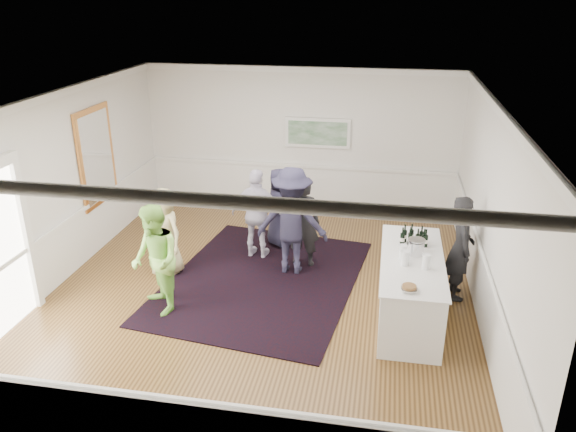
% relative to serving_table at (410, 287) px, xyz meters
% --- Properties ---
extents(floor, '(8.00, 8.00, 0.00)m').
position_rel_serving_table_xyz_m(floor, '(-2.41, 0.37, -0.50)').
color(floor, brown).
rests_on(floor, ground).
extents(ceiling, '(7.00, 8.00, 0.02)m').
position_rel_serving_table_xyz_m(ceiling, '(-2.41, 0.37, 2.70)').
color(ceiling, white).
rests_on(ceiling, wall_back).
extents(wall_left, '(0.02, 8.00, 3.20)m').
position_rel_serving_table_xyz_m(wall_left, '(-5.91, 0.37, 1.10)').
color(wall_left, white).
rests_on(wall_left, floor).
extents(wall_right, '(0.02, 8.00, 3.20)m').
position_rel_serving_table_xyz_m(wall_right, '(1.09, 0.37, 1.10)').
color(wall_right, white).
rests_on(wall_right, floor).
extents(wall_back, '(7.00, 0.02, 3.20)m').
position_rel_serving_table_xyz_m(wall_back, '(-2.41, 4.37, 1.10)').
color(wall_back, white).
rests_on(wall_back, floor).
extents(wall_front, '(7.00, 0.02, 3.20)m').
position_rel_serving_table_xyz_m(wall_front, '(-2.41, -3.63, 1.10)').
color(wall_front, white).
rests_on(wall_front, floor).
extents(wainscoting, '(7.00, 8.00, 1.00)m').
position_rel_serving_table_xyz_m(wainscoting, '(-2.41, 0.37, -0.00)').
color(wainscoting, white).
rests_on(wainscoting, floor).
extents(mirror, '(0.05, 1.25, 1.85)m').
position_rel_serving_table_xyz_m(mirror, '(-5.87, 1.67, 1.30)').
color(mirror, '#DA8A40').
rests_on(mirror, wall_left).
extents(landscape_painting, '(1.44, 0.06, 0.66)m').
position_rel_serving_table_xyz_m(landscape_painting, '(-2.01, 4.31, 1.28)').
color(landscape_painting, white).
rests_on(landscape_painting, wall_back).
extents(area_rug, '(3.62, 4.46, 0.02)m').
position_rel_serving_table_xyz_m(area_rug, '(-2.47, 0.71, -0.49)').
color(area_rug, black).
rests_on(area_rug, floor).
extents(serving_table, '(0.93, 2.46, 1.00)m').
position_rel_serving_table_xyz_m(serving_table, '(0.00, 0.00, 0.00)').
color(serving_table, silver).
rests_on(serving_table, floor).
extents(bartender, '(0.48, 0.67, 1.75)m').
position_rel_serving_table_xyz_m(bartender, '(0.79, 0.79, 0.37)').
color(bartender, black).
rests_on(bartender, floor).
extents(guest_tan, '(0.92, 0.79, 1.60)m').
position_rel_serving_table_xyz_m(guest_tan, '(-4.22, 0.71, 0.30)').
color(guest_tan, tan).
rests_on(guest_tan, floor).
extents(guest_green, '(1.06, 1.09, 1.77)m').
position_rel_serving_table_xyz_m(guest_green, '(-3.87, -0.53, 0.38)').
color(guest_green, '#8ED354').
rests_on(guest_green, floor).
extents(guest_lilac, '(1.05, 0.52, 1.72)m').
position_rel_serving_table_xyz_m(guest_lilac, '(-2.76, 1.64, 0.36)').
color(guest_lilac, silver).
rests_on(guest_lilac, floor).
extents(guest_dark_a, '(1.26, 0.72, 1.94)m').
position_rel_serving_table_xyz_m(guest_dark_a, '(-2.04, 1.16, 0.47)').
color(guest_dark_a, '#201E32').
rests_on(guest_dark_a, floor).
extents(guest_dark_b, '(0.66, 0.48, 1.68)m').
position_rel_serving_table_xyz_m(guest_dark_b, '(-1.88, 1.46, 0.34)').
color(guest_dark_b, black).
rests_on(guest_dark_b, floor).
extents(guest_navy, '(0.87, 0.91, 1.57)m').
position_rel_serving_table_xyz_m(guest_navy, '(-2.46, 2.25, 0.28)').
color(guest_navy, '#201E32').
rests_on(guest_navy, floor).
extents(wine_bottles, '(0.43, 0.24, 0.31)m').
position_rel_serving_table_xyz_m(wine_bottles, '(0.03, 0.52, 0.65)').
color(wine_bottles, black).
rests_on(wine_bottles, serving_table).
extents(juice_pitchers, '(0.44, 0.38, 0.24)m').
position_rel_serving_table_xyz_m(juice_pitchers, '(-0.03, -0.19, 0.61)').
color(juice_pitchers, '#7CC044').
rests_on(juice_pitchers, serving_table).
extents(ice_bucket, '(0.26, 0.26, 0.25)m').
position_rel_serving_table_xyz_m(ice_bucket, '(0.04, 0.15, 0.61)').
color(ice_bucket, silver).
rests_on(ice_bucket, serving_table).
extents(nut_bowl, '(0.24, 0.24, 0.08)m').
position_rel_serving_table_xyz_m(nut_bowl, '(-0.07, -0.99, 0.53)').
color(nut_bowl, white).
rests_on(nut_bowl, serving_table).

